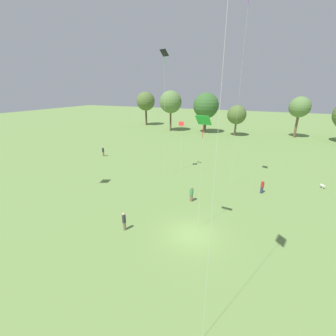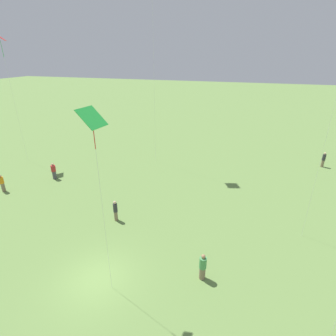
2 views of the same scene
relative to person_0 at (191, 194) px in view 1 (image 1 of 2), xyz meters
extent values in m
plane|color=#6B8E47|center=(1.98, -5.91, -0.87)|extent=(240.00, 240.00, 0.00)
cylinder|color=brown|center=(-31.76, 46.80, 1.95)|extent=(0.61, 0.61, 5.63)
sphere|color=#516B33|center=(-31.76, 46.80, 7.07)|extent=(6.15, 6.15, 6.15)
cylinder|color=brown|center=(-19.63, 39.76, 2.12)|extent=(0.52, 0.52, 5.96)
sphere|color=#5B7F42|center=(-19.63, 39.76, 7.47)|extent=(6.33, 6.33, 6.33)
cylinder|color=brown|center=(-9.60, 41.22, 1.57)|extent=(0.72, 0.72, 4.87)
sphere|color=#38662D|center=(-9.60, 41.22, 6.63)|extent=(7.01, 7.01, 7.01)
cylinder|color=brown|center=(-0.99, 40.20, 0.98)|extent=(0.49, 0.49, 3.70)
sphere|color=#516B33|center=(-0.99, 40.20, 4.67)|extent=(4.90, 4.90, 4.90)
cylinder|color=brown|center=(13.49, 44.14, 2.01)|extent=(0.60, 0.60, 5.76)
sphere|color=#5B7F42|center=(13.49, 44.14, 6.80)|extent=(5.07, 5.07, 5.07)
cylinder|color=#847056|center=(0.00, 0.00, -0.46)|extent=(0.43, 0.43, 0.81)
cylinder|color=#4C9956|center=(0.00, 0.00, 0.30)|extent=(0.50, 0.50, 0.71)
sphere|color=#A87A56|center=(0.00, 0.00, 0.77)|extent=(0.24, 0.24, 0.24)
cylinder|color=#847056|center=(-20.75, 10.34, -0.45)|extent=(0.43, 0.43, 0.83)
cylinder|color=#333338|center=(-20.75, 10.34, 0.33)|extent=(0.51, 0.51, 0.72)
sphere|color=beige|center=(-20.75, 10.34, 0.81)|extent=(0.24, 0.24, 0.24)
cylinder|color=#847056|center=(-3.78, -7.66, -0.47)|extent=(0.39, 0.39, 0.80)
cylinder|color=#333338|center=(-3.78, -7.66, 0.29)|extent=(0.45, 0.45, 0.72)
sphere|color=beige|center=(-3.78, -7.66, 0.77)|extent=(0.24, 0.24, 0.24)
cylinder|color=#333D5B|center=(7.19, 5.47, -0.47)|extent=(0.45, 0.45, 0.79)
cylinder|color=#B72D2D|center=(7.19, 5.47, 0.25)|extent=(0.53, 0.53, 0.65)
sphere|color=#A87A56|center=(7.19, 5.47, 0.69)|extent=(0.24, 0.24, 0.24)
cube|color=red|center=(-4.89, 9.39, 6.29)|extent=(0.95, 0.87, 0.55)
cylinder|color=red|center=(-4.89, 9.39, 5.67)|extent=(0.04, 0.04, 0.78)
cylinder|color=silver|center=(-4.89, 9.39, 2.71)|extent=(0.01, 0.01, 7.16)
cube|color=green|center=(2.22, -4.79, 8.91)|extent=(1.19, 0.93, 0.79)
cylinder|color=red|center=(2.22, -4.79, 8.04)|extent=(0.04, 0.04, 1.07)
cylinder|color=silver|center=(2.22, -4.79, 4.02)|extent=(0.01, 0.01, 9.78)
cylinder|color=silver|center=(3.38, 5.61, 9.85)|extent=(0.01, 0.01, 21.42)
cylinder|color=silver|center=(5.21, -13.92, 9.80)|extent=(0.01, 0.01, 21.33)
cube|color=black|center=(-6.15, 6.24, 15.36)|extent=(1.17, 0.97, 0.75)
cylinder|color=green|center=(-6.15, 6.24, 14.57)|extent=(0.04, 0.04, 0.99)
cylinder|color=silver|center=(-6.15, 6.24, 7.25)|extent=(0.01, 0.01, 16.23)
cylinder|color=silver|center=(14.31, 9.98, -0.50)|extent=(0.53, 0.57, 0.29)
sphere|color=silver|center=(14.11, 10.25, -0.46)|extent=(0.26, 0.26, 0.26)
cylinder|color=silver|center=(14.31, 9.98, -0.76)|extent=(0.13, 0.13, 0.22)
camera|label=1|loc=(6.79, -21.86, 11.25)|focal=24.00mm
camera|label=2|loc=(11.70, 1.58, 11.40)|focal=28.00mm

